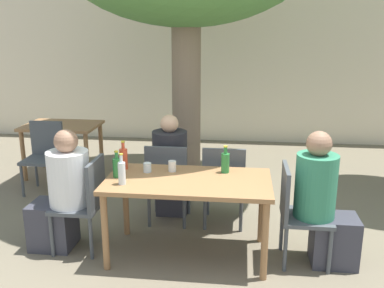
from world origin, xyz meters
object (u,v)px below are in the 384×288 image
patio_chair_2 (168,179)px  green_bottle_0 (117,167)px  patio_chair_4 (44,152)px  patio_chair_0 (85,199)px  drinking_glass_1 (147,167)px  patio_chair_1 (297,209)px  dining_table_back (62,132)px  person_seated_1 (324,206)px  dining_table_front (188,188)px  person_seated_2 (171,170)px  patio_chair_3 (224,182)px  green_bottle_1 (225,162)px  soda_bottle_2 (124,158)px  person_seated_0 (62,195)px  water_bottle_3 (122,172)px  drinking_glass_0 (172,166)px

patio_chair_2 → green_bottle_0: 0.81m
patio_chair_4 → green_bottle_0: size_ratio=3.64×
patio_chair_0 → drinking_glass_1: (0.57, 0.15, 0.29)m
patio_chair_1 → patio_chair_2: bearing=63.8°
dining_table_back → person_seated_1: person_seated_1 is taller
dining_table_front → person_seated_1: person_seated_1 is taller
person_seated_2 → green_bottle_0: 0.99m
patio_chair_2 → drinking_glass_1: patio_chair_2 is taller
patio_chair_3 → person_seated_2: bearing=-21.1°
patio_chair_2 → green_bottle_1: 0.82m
person_seated_1 → soda_bottle_2: size_ratio=4.42×
patio_chair_2 → drinking_glass_1: bearing=77.0°
patio_chair_3 → person_seated_0: (-1.51, -0.63, 0.03)m
patio_chair_1 → patio_chair_4: same height
dining_table_front → water_bottle_3: size_ratio=5.37×
dining_table_back → patio_chair_0: (1.09, -2.04, -0.12)m
patio_chair_3 → drinking_glass_0: size_ratio=8.87×
dining_table_front → patio_chair_2: bearing=115.4°
person_seated_0 → green_bottle_0: bearing=89.0°
patio_chair_2 → person_seated_0: person_seated_0 is taller
patio_chair_2 → drinking_glass_1: 0.57m
soda_bottle_2 → drinking_glass_0: (0.48, -0.02, -0.06)m
patio_chair_0 → patio_chair_4: size_ratio=1.00×
person_seated_1 → green_bottle_1: bearing=75.5°
patio_chair_3 → patio_chair_4: (-2.37, 0.81, 0.00)m
person_seated_1 → green_bottle_0: person_seated_1 is taller
patio_chair_1 → patio_chair_4: bearing=64.7°
person_seated_0 → drinking_glass_0: (1.04, 0.21, 0.27)m
patio_chair_0 → patio_chair_2: (0.68, 0.63, 0.00)m
water_bottle_3 → drinking_glass_1: 0.38m
person_seated_2 → green_bottle_1: (0.63, -0.63, 0.32)m
person_seated_0 → drinking_glass_1: (0.80, 0.15, 0.26)m
patio_chair_2 → drinking_glass_1: size_ratio=10.17×
patio_chair_1 → green_bottle_1: size_ratio=3.45×
water_bottle_3 → patio_chair_0: bearing=155.7°
soda_bottle_2 → green_bottle_1: bearing=0.5°
water_bottle_3 → person_seated_2: bearing=76.2°
patio_chair_2 → person_seated_0: (-0.91, -0.63, 0.03)m
soda_bottle_2 → water_bottle_3: size_ratio=1.00×
patio_chair_4 → dining_table_back: bearing=90.0°
green_bottle_0 → water_bottle_3: water_bottle_3 is taller
patio_chair_1 → green_bottle_1: green_bottle_1 is taller
water_bottle_3 → patio_chair_4: bearing=132.8°
dining_table_back → green_bottle_1: 3.01m
patio_chair_1 → green_bottle_0: bearing=90.3°
drinking_glass_1 → patio_chair_1: bearing=-6.3°
person_seated_1 → patio_chair_1: bearing=90.0°
drinking_glass_0 → person_seated_1: bearing=-8.4°
dining_table_back → green_bottle_1: green_bottle_1 is taller
person_seated_0 → green_bottle_0: size_ratio=4.78×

